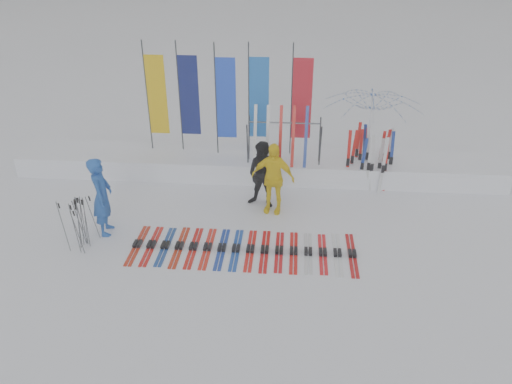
# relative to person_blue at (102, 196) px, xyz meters

# --- Properties ---
(ground) EXTENTS (120.00, 120.00, 0.00)m
(ground) POSITION_rel_person_blue_xyz_m (3.37, -1.15, -0.97)
(ground) COLOR white
(ground) RESTS_ON ground
(snow_bank) EXTENTS (14.00, 1.60, 0.60)m
(snow_bank) POSITION_rel_person_blue_xyz_m (3.37, 3.45, -0.67)
(snow_bank) COLOR white
(snow_bank) RESTS_ON ground
(person_blue) EXTENTS (0.57, 0.77, 1.94)m
(person_blue) POSITION_rel_person_blue_xyz_m (0.00, 0.00, 0.00)
(person_blue) COLOR #1C4CA6
(person_blue) RESTS_ON ground
(person_black) EXTENTS (1.01, 0.88, 1.78)m
(person_black) POSITION_rel_person_blue_xyz_m (3.67, 1.59, -0.08)
(person_black) COLOR black
(person_black) RESTS_ON ground
(person_yellow) EXTENTS (1.16, 0.65, 1.88)m
(person_yellow) POSITION_rel_person_blue_xyz_m (3.92, 1.33, -0.03)
(person_yellow) COLOR yellow
(person_yellow) RESTS_ON ground
(tent_canopy) EXTENTS (2.79, 2.85, 2.54)m
(tent_canopy) POSITION_rel_person_blue_xyz_m (6.58, 3.81, 0.30)
(tent_canopy) COLOR white
(tent_canopy) RESTS_ON ground
(ski_row) EXTENTS (5.09, 1.70, 0.07)m
(ski_row) POSITION_rel_person_blue_xyz_m (3.36, -0.52, -0.93)
(ski_row) COLOR #B2230E
(ski_row) RESTS_ON ground
(pole_cluster) EXTENTS (0.65, 0.73, 1.26)m
(pole_cluster) POSITION_rel_person_blue_xyz_m (-0.33, -0.64, -0.36)
(pole_cluster) COLOR #595B60
(pole_cluster) RESTS_ON ground
(feather_flags) EXTENTS (4.72, 0.21, 3.20)m
(feather_flags) POSITION_rel_person_blue_xyz_m (2.44, 3.69, 1.27)
(feather_flags) COLOR #383A3F
(feather_flags) RESTS_ON ground
(ski_rack) EXTENTS (2.04, 0.80, 1.23)m
(ski_rack) POSITION_rel_person_blue_xyz_m (4.15, 3.05, 0.41)
(ski_rack) COLOR #383A3F
(ski_rack) RESTS_ON ground
(upright_skis) EXTENTS (1.31, 1.11, 1.69)m
(upright_skis) POSITION_rel_person_blue_xyz_m (6.60, 3.11, -0.18)
(upright_skis) COLOR red
(upright_skis) RESTS_ON ground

